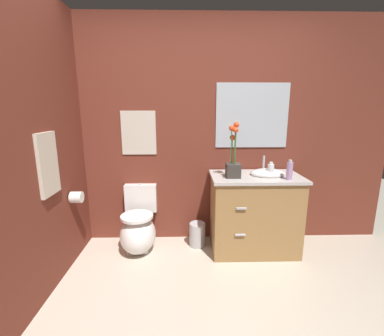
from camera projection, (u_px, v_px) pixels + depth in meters
wall_back at (215, 134)px, 2.97m from camera, size 3.97×0.05×2.50m
wall_left at (21, 149)px, 1.87m from camera, size 0.05×4.27×2.50m
toilet at (139, 229)px, 2.88m from camera, size 0.38×0.59×0.69m
vanity_cabinet at (254, 212)px, 2.85m from camera, size 0.94×0.56×1.03m
flower_vase at (233, 161)px, 2.64m from camera, size 0.14×0.14×0.56m
soap_bottle at (271, 170)px, 2.68m from camera, size 0.07×0.07×0.15m
lotion_bottle at (290, 171)px, 2.57m from camera, size 0.06×0.06×0.20m
trash_bin at (197, 234)px, 2.99m from camera, size 0.18×0.18×0.27m
wall_poster at (139, 133)px, 2.92m from camera, size 0.38×0.01×0.48m
wall_mirror at (252, 116)px, 2.91m from camera, size 0.80×0.01×0.70m
hanging_towel at (48, 164)px, 2.16m from camera, size 0.03×0.28×0.52m
toilet_paper_roll at (77, 197)px, 2.58m from camera, size 0.11×0.11×0.11m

